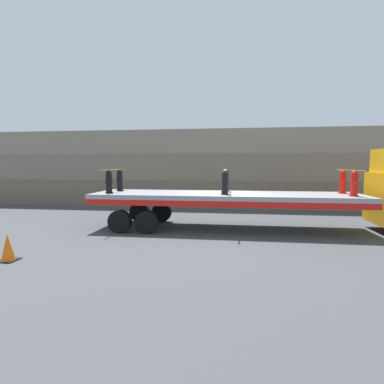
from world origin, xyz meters
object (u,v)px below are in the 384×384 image
(fire_hydrant_black_far_0, at_px, (120,180))
(fire_hydrant_red_near_2, at_px, (354,184))
(fire_hydrant_black_far_1, at_px, (226,181))
(fire_hydrant_red_far_2, at_px, (343,182))
(fire_hydrant_black_near_1, at_px, (225,183))
(flatbed_trailer, at_px, (211,199))
(traffic_cone, at_px, (8,248))
(fire_hydrant_black_near_0, at_px, (109,182))

(fire_hydrant_black_far_0, xyz_separation_m, fire_hydrant_red_near_2, (8.57, -1.06, 0.00))
(fire_hydrant_black_far_1, distance_m, fire_hydrant_red_far_2, 4.28)
(fire_hydrant_black_near_1, bearing_deg, flatbed_trailer, 133.81)
(flatbed_trailer, bearing_deg, fire_hydrant_black_far_0, 172.00)
(fire_hydrant_black_far_0, height_order, fire_hydrant_red_far_2, same)
(fire_hydrant_red_near_2, relative_size, traffic_cone, 1.27)
(traffic_cone, bearing_deg, flatbed_trailer, 43.39)
(fire_hydrant_black_far_1, bearing_deg, fire_hydrant_red_far_2, 0.00)
(fire_hydrant_black_near_0, bearing_deg, fire_hydrant_red_near_2, 0.00)
(flatbed_trailer, height_order, fire_hydrant_black_far_1, fire_hydrant_black_far_1)
(fire_hydrant_black_near_0, bearing_deg, fire_hydrant_red_far_2, 7.06)
(fire_hydrant_black_far_0, bearing_deg, fire_hydrant_black_near_0, -90.00)
(fire_hydrant_black_far_1, height_order, fire_hydrant_red_near_2, same)
(flatbed_trailer, xyz_separation_m, traffic_cone, (-4.75, -4.49, -0.79))
(flatbed_trailer, height_order, traffic_cone, flatbed_trailer)
(fire_hydrant_black_near_1, bearing_deg, fire_hydrant_black_far_1, 90.00)
(fire_hydrant_black_far_0, relative_size, traffic_cone, 1.27)
(fire_hydrant_black_far_1, bearing_deg, fire_hydrant_black_near_1, -90.00)
(flatbed_trailer, relative_size, fire_hydrant_black_near_1, 11.35)
(fire_hydrant_black_near_1, distance_m, fire_hydrant_black_far_1, 1.06)
(fire_hydrant_red_near_2, bearing_deg, fire_hydrant_red_far_2, 90.00)
(fire_hydrant_black_near_0, relative_size, traffic_cone, 1.27)
(fire_hydrant_black_near_1, relative_size, fire_hydrant_red_far_2, 1.00)
(fire_hydrant_red_near_2, distance_m, traffic_cone, 10.43)
(fire_hydrant_black_far_0, distance_m, traffic_cone, 5.32)
(fire_hydrant_red_far_2, bearing_deg, fire_hydrant_black_far_1, 180.00)
(fire_hydrant_red_near_2, xyz_separation_m, fire_hydrant_red_far_2, (0.00, 1.06, 0.00))
(fire_hydrant_black_far_0, height_order, fire_hydrant_black_far_1, same)
(fire_hydrant_red_near_2, bearing_deg, fire_hydrant_black_near_0, 180.00)
(fire_hydrant_black_far_0, relative_size, fire_hydrant_black_near_1, 1.00)
(flatbed_trailer, distance_m, fire_hydrant_black_near_1, 0.98)
(fire_hydrant_black_near_0, bearing_deg, fire_hydrant_black_far_0, 90.00)
(flatbed_trailer, height_order, fire_hydrant_black_near_1, fire_hydrant_black_near_1)
(fire_hydrant_red_far_2, bearing_deg, fire_hydrant_black_far_0, 180.00)
(fire_hydrant_black_far_0, distance_m, fire_hydrant_black_near_1, 4.41)
(fire_hydrant_black_far_1, bearing_deg, traffic_cone, -136.32)
(fire_hydrant_black_near_0, height_order, fire_hydrant_black_far_0, same)
(fire_hydrant_black_near_1, height_order, traffic_cone, fire_hydrant_black_near_1)
(fire_hydrant_black_far_0, bearing_deg, fire_hydrant_red_far_2, 0.00)
(traffic_cone, bearing_deg, fire_hydrant_black_far_0, 78.98)
(fire_hydrant_black_near_0, relative_size, fire_hydrant_black_far_1, 1.00)
(fire_hydrant_black_near_1, bearing_deg, fire_hydrant_black_far_0, 166.08)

